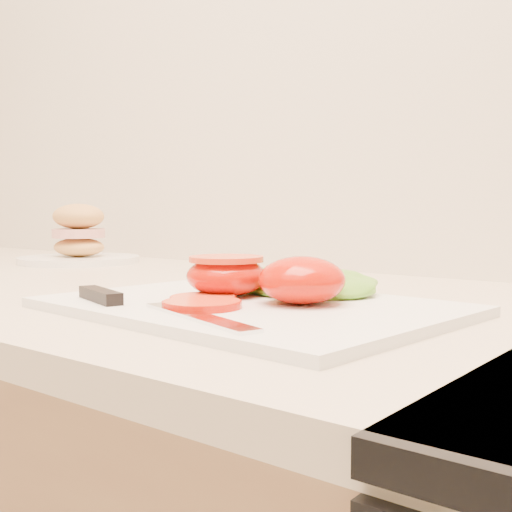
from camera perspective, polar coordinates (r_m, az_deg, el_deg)
The scene contains 9 objects.
cutting_board at distance 0.64m, azimuth -0.56°, elevation -4.52°, with size 0.39×0.28×0.01m, color white.
tomato_half_dome at distance 0.62m, azimuth 4.10°, elevation -2.14°, with size 0.08×0.08×0.05m, color red.
tomato_half_cut at distance 0.68m, azimuth -2.65°, elevation -1.63°, with size 0.08×0.08×0.04m.
tomato_slice_0 at distance 0.60m, azimuth -4.83°, elevation -4.28°, with size 0.07×0.07×0.01m, color #F25929.
tomato_slice_1 at distance 0.64m, azimuth -4.75°, elevation -3.81°, with size 0.06×0.06×0.01m, color #F25929.
lettuce_leaf_0 at distance 0.71m, azimuth 3.03°, elevation -2.13°, with size 0.15×0.10×0.03m, color #65A92C.
lettuce_leaf_1 at distance 0.68m, azimuth 6.45°, elevation -2.54°, with size 0.11×0.08×0.02m, color #65A92C.
knife at distance 0.61m, azimuth -10.72°, elevation -4.10°, with size 0.27×0.07×0.01m.
sandwich_plate at distance 1.26m, azimuth -15.47°, elevation 1.21°, with size 0.23×0.23×0.11m.
Camera 1 is at (0.31, 1.09, 1.03)m, focal length 45.00 mm.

